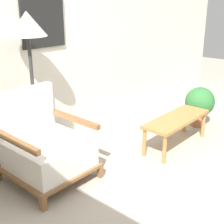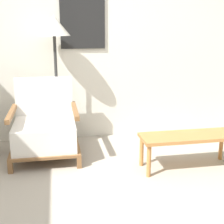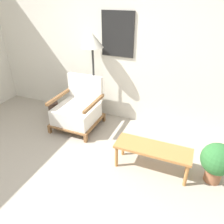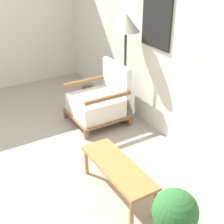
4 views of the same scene
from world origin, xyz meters
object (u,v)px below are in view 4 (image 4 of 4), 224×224
object	(u,v)px
floor_lamp	(126,30)
potted_plant	(175,214)
coffee_table	(118,169)
vase	(88,95)
armchair	(99,102)

from	to	relation	value
floor_lamp	potted_plant	xyz separation A→B (m)	(2.11, -0.86, -1.04)
floor_lamp	coffee_table	bearing A→B (deg)	-35.53
coffee_table	potted_plant	world-z (taller)	potted_plant
vase	potted_plant	xyz separation A→B (m)	(2.92, -0.64, 0.19)
armchair	coffee_table	world-z (taller)	armchair
armchair	coffee_table	size ratio (longest dim) A/B	0.87
vase	coffee_table	bearing A→B (deg)	-19.02
floor_lamp	potted_plant	bearing A→B (deg)	-22.09
coffee_table	floor_lamp	bearing A→B (deg)	144.47
floor_lamp	potted_plant	size ratio (longest dim) A/B	2.85
potted_plant	coffee_table	bearing A→B (deg)	-173.40
armchair	vase	distance (m)	0.69
potted_plant	floor_lamp	bearing A→B (deg)	157.91
floor_lamp	potted_plant	world-z (taller)	floor_lamp
potted_plant	armchair	bearing A→B (deg)	167.55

